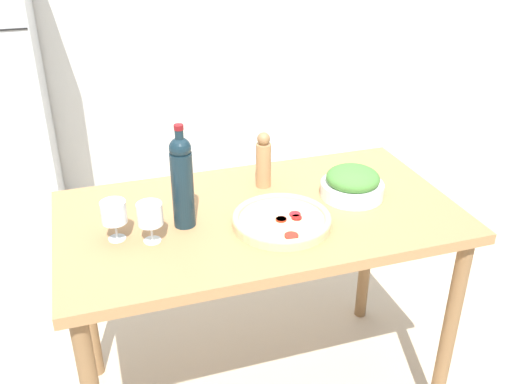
{
  "coord_description": "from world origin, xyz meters",
  "views": [
    {
      "loc": [
        -0.55,
        -1.68,
        1.9
      ],
      "look_at": [
        0.0,
        0.04,
        0.95
      ],
      "focal_mm": 40.0,
      "sensor_mm": 36.0,
      "label": 1
    }
  ],
  "objects_px": {
    "wine_bottle": "(182,180)",
    "pepper_mill": "(263,161)",
    "wine_glass_near": "(150,216)",
    "salad_bowl": "(352,184)",
    "wine_glass_far": "(114,214)",
    "homemade_pizza": "(282,220)"
  },
  "relations": [
    {
      "from": "homemade_pizza",
      "to": "wine_glass_far",
      "type": "bearing_deg",
      "value": 171.86
    },
    {
      "from": "wine_glass_far",
      "to": "wine_bottle",
      "type": "bearing_deg",
      "value": 5.74
    },
    {
      "from": "salad_bowl",
      "to": "wine_glass_near",
      "type": "bearing_deg",
      "value": -173.57
    },
    {
      "from": "salad_bowl",
      "to": "homemade_pizza",
      "type": "distance_m",
      "value": 0.34
    },
    {
      "from": "wine_glass_far",
      "to": "pepper_mill",
      "type": "xyz_separation_m",
      "value": [
        0.58,
        0.22,
        0.01
      ]
    },
    {
      "from": "wine_glass_near",
      "to": "pepper_mill",
      "type": "relative_size",
      "value": 0.63
    },
    {
      "from": "homemade_pizza",
      "to": "wine_bottle",
      "type": "bearing_deg",
      "value": 162.18
    },
    {
      "from": "wine_glass_near",
      "to": "pepper_mill",
      "type": "height_order",
      "value": "pepper_mill"
    },
    {
      "from": "wine_glass_far",
      "to": "salad_bowl",
      "type": "bearing_deg",
      "value": 2.51
    },
    {
      "from": "wine_bottle",
      "to": "pepper_mill",
      "type": "relative_size",
      "value": 1.65
    },
    {
      "from": "wine_bottle",
      "to": "homemade_pizza",
      "type": "bearing_deg",
      "value": -17.82
    },
    {
      "from": "wine_bottle",
      "to": "pepper_mill",
      "type": "height_order",
      "value": "wine_bottle"
    },
    {
      "from": "wine_bottle",
      "to": "homemade_pizza",
      "type": "relative_size",
      "value": 1.07
    },
    {
      "from": "wine_glass_far",
      "to": "homemade_pizza",
      "type": "height_order",
      "value": "wine_glass_far"
    },
    {
      "from": "wine_glass_near",
      "to": "wine_glass_far",
      "type": "relative_size",
      "value": 1.0
    },
    {
      "from": "wine_bottle",
      "to": "pepper_mill",
      "type": "bearing_deg",
      "value": 29.47
    },
    {
      "from": "wine_glass_far",
      "to": "homemade_pizza",
      "type": "xyz_separation_m",
      "value": [
        0.55,
        -0.08,
        -0.08
      ]
    },
    {
      "from": "wine_bottle",
      "to": "salad_bowl",
      "type": "xyz_separation_m",
      "value": [
        0.64,
        0.01,
        -0.12
      ]
    },
    {
      "from": "homemade_pizza",
      "to": "wine_glass_near",
      "type": "bearing_deg",
      "value": 176.0
    },
    {
      "from": "salad_bowl",
      "to": "homemade_pizza",
      "type": "height_order",
      "value": "salad_bowl"
    },
    {
      "from": "salad_bowl",
      "to": "pepper_mill",
      "type": "bearing_deg",
      "value": 147.68
    },
    {
      "from": "wine_bottle",
      "to": "pepper_mill",
      "type": "distance_m",
      "value": 0.41
    }
  ]
}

